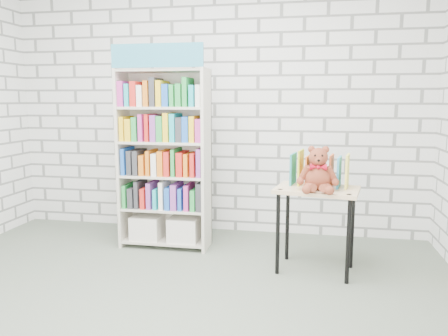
# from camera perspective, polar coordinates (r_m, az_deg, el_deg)

# --- Properties ---
(ground) EXTENTS (4.50, 4.50, 0.00)m
(ground) POSITION_cam_1_polar(r_m,az_deg,el_deg) (3.17, -9.00, -18.20)
(ground) COLOR #535D4F
(ground) RESTS_ON ground
(room_shell) EXTENTS (4.52, 4.02, 2.81)m
(room_shell) POSITION_cam_1_polar(r_m,az_deg,el_deg) (2.85, -9.90, 15.77)
(room_shell) COLOR silver
(room_shell) RESTS_ON ground
(bookshelf) EXTENTS (0.86, 0.34, 1.94)m
(bookshelf) POSITION_cam_1_polar(r_m,az_deg,el_deg) (4.26, -7.77, 1.35)
(bookshelf) COLOR beige
(bookshelf) RESTS_ON ground
(display_table) EXTENTS (0.74, 0.57, 0.72)m
(display_table) POSITION_cam_1_polar(r_m,az_deg,el_deg) (3.71, 12.01, -4.08)
(display_table) COLOR #DEB385
(display_table) RESTS_ON ground
(table_books) EXTENTS (0.49, 0.28, 0.28)m
(table_books) POSITION_cam_1_polar(r_m,az_deg,el_deg) (3.77, 12.39, -0.19)
(table_books) COLOR teal
(table_books) RESTS_ON display_table
(teddy_bear) EXTENTS (0.33, 0.30, 0.36)m
(teddy_bear) POSITION_cam_1_polar(r_m,az_deg,el_deg) (3.56, 12.17, -0.63)
(teddy_bear) COLOR maroon
(teddy_bear) RESTS_ON display_table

